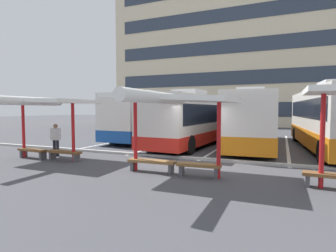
{
  "coord_description": "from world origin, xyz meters",
  "views": [
    {
      "loc": [
        3.47,
        -10.67,
        2.33
      ],
      "look_at": [
        -2.43,
        3.28,
        1.4
      ],
      "focal_mm": 29.03,
      "sensor_mm": 36.0,
      "label": 1
    }
  ],
  "objects_px": {
    "bench_1": "(64,153)",
    "coach_bus_0": "(157,117)",
    "coach_bus_3": "(328,120)",
    "bench_3": "(199,167)",
    "waiting_passenger_0": "(56,138)",
    "bench_2": "(152,163)",
    "waiting_shelter_1": "(171,100)",
    "coach_bus_1": "(198,120)",
    "coach_bus_2": "(251,120)",
    "waiting_shelter_0": "(42,102)",
    "bench_0": "(33,151)"
  },
  "relations": [
    {
      "from": "coach_bus_2",
      "to": "bench_2",
      "type": "height_order",
      "value": "coach_bus_2"
    },
    {
      "from": "coach_bus_0",
      "to": "bench_3",
      "type": "relative_size",
      "value": 7.77
    },
    {
      "from": "coach_bus_2",
      "to": "bench_0",
      "type": "distance_m",
      "value": 12.8
    },
    {
      "from": "bench_0",
      "to": "bench_1",
      "type": "bearing_deg",
      "value": 4.3
    },
    {
      "from": "bench_0",
      "to": "bench_1",
      "type": "height_order",
      "value": "same"
    },
    {
      "from": "coach_bus_2",
      "to": "coach_bus_3",
      "type": "relative_size",
      "value": 1.05
    },
    {
      "from": "bench_0",
      "to": "bench_3",
      "type": "xyz_separation_m",
      "value": [
        8.26,
        -0.28,
        -0.0
      ]
    },
    {
      "from": "waiting_passenger_0",
      "to": "bench_3",
      "type": "bearing_deg",
      "value": -9.03
    },
    {
      "from": "coach_bus_2",
      "to": "bench_1",
      "type": "height_order",
      "value": "coach_bus_2"
    },
    {
      "from": "coach_bus_2",
      "to": "bench_1",
      "type": "relative_size",
      "value": 7.21
    },
    {
      "from": "waiting_shelter_0",
      "to": "bench_0",
      "type": "xyz_separation_m",
      "value": [
        -0.9,
        0.22,
        -2.31
      ]
    },
    {
      "from": "coach_bus_1",
      "to": "coach_bus_0",
      "type": "bearing_deg",
      "value": 152.65
    },
    {
      "from": "coach_bus_2",
      "to": "waiting_shelter_0",
      "type": "height_order",
      "value": "coach_bus_2"
    },
    {
      "from": "waiting_shelter_1",
      "to": "bench_3",
      "type": "xyz_separation_m",
      "value": [
        0.9,
        0.31,
        -2.33
      ]
    },
    {
      "from": "coach_bus_3",
      "to": "waiting_shelter_1",
      "type": "distance_m",
      "value": 10.72
    },
    {
      "from": "coach_bus_2",
      "to": "bench_0",
      "type": "relative_size",
      "value": 7.32
    },
    {
      "from": "coach_bus_2",
      "to": "bench_1",
      "type": "xyz_separation_m",
      "value": [
        -7.23,
        -8.85,
        -1.3
      ]
    },
    {
      "from": "bench_2",
      "to": "waiting_passenger_0",
      "type": "relative_size",
      "value": 1.15
    },
    {
      "from": "waiting_shelter_0",
      "to": "bench_0",
      "type": "relative_size",
      "value": 2.74
    },
    {
      "from": "coach_bus_2",
      "to": "bench_2",
      "type": "xyz_separation_m",
      "value": [
        -2.57,
        -9.3,
        -1.3
      ]
    },
    {
      "from": "waiting_shelter_1",
      "to": "bench_2",
      "type": "height_order",
      "value": "waiting_shelter_1"
    },
    {
      "from": "coach_bus_2",
      "to": "bench_3",
      "type": "distance_m",
      "value": 9.39
    },
    {
      "from": "coach_bus_1",
      "to": "waiting_shelter_1",
      "type": "bearing_deg",
      "value": -79.05
    },
    {
      "from": "coach_bus_3",
      "to": "bench_0",
      "type": "distance_m",
      "value": 15.72
    },
    {
      "from": "coach_bus_0",
      "to": "waiting_passenger_0",
      "type": "xyz_separation_m",
      "value": [
        -1.03,
        -9.64,
        -0.81
      ]
    },
    {
      "from": "bench_0",
      "to": "coach_bus_2",
      "type": "bearing_deg",
      "value": 44.86
    },
    {
      "from": "bench_1",
      "to": "coach_bus_0",
      "type": "bearing_deg",
      "value": 91.57
    },
    {
      "from": "bench_0",
      "to": "waiting_shelter_0",
      "type": "bearing_deg",
      "value": -14.01
    },
    {
      "from": "bench_3",
      "to": "bench_2",
      "type": "bearing_deg",
      "value": -178.86
    },
    {
      "from": "bench_3",
      "to": "coach_bus_3",
      "type": "bearing_deg",
      "value": 59.63
    },
    {
      "from": "coach_bus_2",
      "to": "bench_0",
      "type": "height_order",
      "value": "coach_bus_2"
    },
    {
      "from": "coach_bus_0",
      "to": "bench_2",
      "type": "distance_m",
      "value": 12.06
    },
    {
      "from": "coach_bus_1",
      "to": "coach_bus_3",
      "type": "distance_m",
      "value": 7.68
    },
    {
      "from": "waiting_shelter_1",
      "to": "bench_2",
      "type": "bearing_deg",
      "value": 162.99
    },
    {
      "from": "coach_bus_1",
      "to": "bench_0",
      "type": "distance_m",
      "value": 10.25
    },
    {
      "from": "waiting_passenger_0",
      "to": "waiting_shelter_1",
      "type": "bearing_deg",
      "value": -12.68
    },
    {
      "from": "coach_bus_3",
      "to": "bench_1",
      "type": "distance_m",
      "value": 14.15
    },
    {
      "from": "coach_bus_2",
      "to": "waiting_shelter_1",
      "type": "bearing_deg",
      "value": -99.88
    },
    {
      "from": "waiting_shelter_0",
      "to": "waiting_passenger_0",
      "type": "relative_size",
      "value": 2.89
    },
    {
      "from": "bench_2",
      "to": "waiting_shelter_1",
      "type": "bearing_deg",
      "value": -17.01
    },
    {
      "from": "bench_1",
      "to": "coach_bus_1",
      "type": "bearing_deg",
      "value": 65.48
    },
    {
      "from": "coach_bus_3",
      "to": "waiting_shelter_0",
      "type": "xyz_separation_m",
      "value": [
        -12.38,
        -8.52,
        0.91
      ]
    },
    {
      "from": "coach_bus_0",
      "to": "bench_0",
      "type": "relative_size",
      "value": 7.16
    },
    {
      "from": "bench_0",
      "to": "bench_2",
      "type": "xyz_separation_m",
      "value": [
        6.46,
        -0.32,
        0.0
      ]
    },
    {
      "from": "waiting_shelter_0",
      "to": "bench_1",
      "type": "height_order",
      "value": "waiting_shelter_0"
    },
    {
      "from": "coach_bus_0",
      "to": "waiting_passenger_0",
      "type": "relative_size",
      "value": 7.56
    },
    {
      "from": "coach_bus_0",
      "to": "bench_1",
      "type": "bearing_deg",
      "value": -88.43
    },
    {
      "from": "coach_bus_2",
      "to": "bench_3",
      "type": "bearing_deg",
      "value": -94.73
    },
    {
      "from": "bench_1",
      "to": "bench_3",
      "type": "height_order",
      "value": "same"
    },
    {
      "from": "coach_bus_1",
      "to": "waiting_passenger_0",
      "type": "xyz_separation_m",
      "value": [
        -5.12,
        -7.52,
        -0.71
      ]
    }
  ]
}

